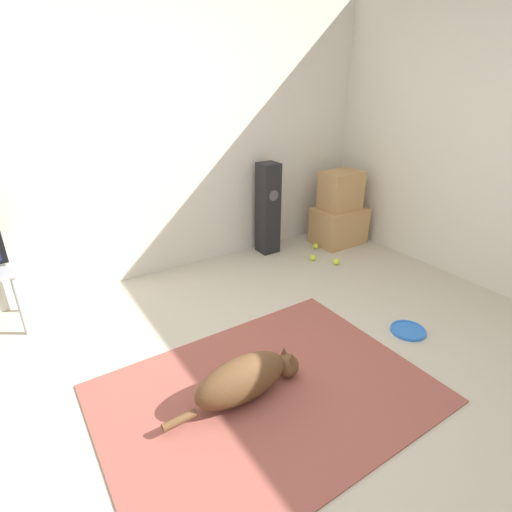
% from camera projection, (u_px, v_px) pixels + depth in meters
% --- Properties ---
extents(ground_plane, '(12.00, 12.00, 0.00)m').
position_uv_depth(ground_plane, '(259.00, 415.00, 2.30)').
color(ground_plane, '#BCB29E').
extents(wall_back, '(8.00, 0.06, 2.55)m').
position_uv_depth(wall_back, '(122.00, 141.00, 3.37)').
color(wall_back, beige).
rests_on(wall_back, ground_plane).
extents(area_rug, '(1.95, 1.43, 0.01)m').
position_uv_depth(area_rug, '(267.00, 394.00, 2.45)').
color(area_rug, '#934C42').
rests_on(area_rug, ground_plane).
extents(dog, '(0.93, 0.25, 0.28)m').
position_uv_depth(dog, '(245.00, 379.00, 2.37)').
color(dog, brown).
rests_on(dog, area_rug).
extents(frisbee, '(0.26, 0.26, 0.03)m').
position_uv_depth(frisbee, '(408.00, 330.00, 3.04)').
color(frisbee, blue).
rests_on(frisbee, ground_plane).
extents(cardboard_box_lower, '(0.56, 0.41, 0.41)m').
position_uv_depth(cardboard_box_lower, '(339.00, 226.00, 4.57)').
color(cardboard_box_lower, tan).
rests_on(cardboard_box_lower, ground_plane).
extents(cardboard_box_upper, '(0.42, 0.31, 0.42)m').
position_uv_depth(cardboard_box_upper, '(341.00, 190.00, 4.41)').
color(cardboard_box_upper, tan).
rests_on(cardboard_box_upper, cardboard_box_lower).
extents(floor_speaker, '(0.20, 0.20, 0.97)m').
position_uv_depth(floor_speaker, '(268.00, 209.00, 4.23)').
color(floor_speaker, black).
rests_on(floor_speaker, ground_plane).
extents(tennis_ball_by_boxes, '(0.07, 0.07, 0.07)m').
position_uv_depth(tennis_ball_by_boxes, '(313.00, 258.00, 4.18)').
color(tennis_ball_by_boxes, '#C6E033').
rests_on(tennis_ball_by_boxes, ground_plane).
extents(tennis_ball_near_speaker, '(0.07, 0.07, 0.07)m').
position_uv_depth(tennis_ball_near_speaker, '(316.00, 246.00, 4.47)').
color(tennis_ball_near_speaker, '#C6E033').
rests_on(tennis_ball_near_speaker, ground_plane).
extents(tennis_ball_loose_on_carpet, '(0.07, 0.07, 0.07)m').
position_uv_depth(tennis_ball_loose_on_carpet, '(336.00, 262.00, 4.10)').
color(tennis_ball_loose_on_carpet, '#C6E033').
rests_on(tennis_ball_loose_on_carpet, ground_plane).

